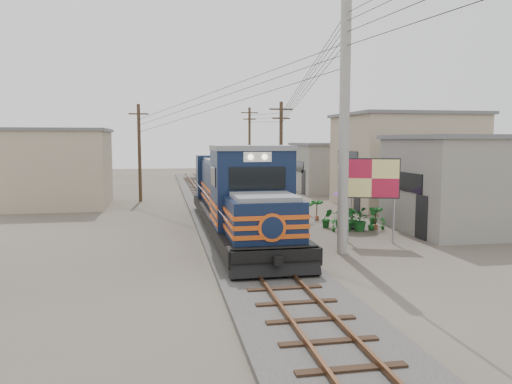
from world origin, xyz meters
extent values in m
plane|color=#473F35|center=(0.00, 0.00, 0.00)|extent=(120.00, 120.00, 0.00)
cube|color=#595651|center=(0.00, 10.00, 0.08)|extent=(3.60, 70.00, 0.16)
cube|color=#51331E|center=(-0.54, 10.00, 0.26)|extent=(0.08, 70.00, 0.12)
cube|color=#51331E|center=(0.54, 10.00, 0.26)|extent=(0.08, 70.00, 0.12)
cube|color=black|center=(0.00, 4.18, 0.79)|extent=(3.00, 16.58, 0.57)
cube|color=black|center=(0.00, -1.00, 0.48)|extent=(2.28, 3.32, 0.67)
cube|color=black|center=(0.00, 9.36, 0.48)|extent=(2.28, 3.32, 0.67)
cube|color=#0E1934|center=(0.00, -2.24, 1.67)|extent=(2.46, 2.49, 1.55)
cube|color=#0E1934|center=(0.00, 0.35, 2.50)|extent=(2.94, 2.69, 3.21)
cube|color=slate|center=(0.00, 0.35, 4.15)|extent=(3.00, 2.83, 0.19)
cube|color=black|center=(0.00, -1.01, 3.07)|extent=(2.10, 0.06, 0.83)
cube|color=white|center=(0.00, -1.02, 3.84)|extent=(1.04, 0.06, 0.36)
cube|color=#0E1934|center=(0.00, 6.77, 2.08)|extent=(2.34, 10.15, 2.38)
cube|color=slate|center=(0.00, 6.77, 3.32)|extent=(2.10, 10.15, 0.19)
cube|color=#D24D13|center=(0.00, 4.18, 1.36)|extent=(3.04, 16.58, 0.15)
cube|color=#D24D13|center=(0.00, 4.18, 1.67)|extent=(3.04, 16.58, 0.15)
cube|color=#D24D13|center=(0.00, 4.18, 1.98)|extent=(3.04, 16.58, 0.15)
cylinder|color=#9E9B93|center=(3.50, -0.50, 5.00)|extent=(0.40, 0.40, 10.00)
cylinder|color=#4C3826|center=(4.50, 14.00, 3.50)|extent=(0.24, 0.24, 7.00)
cube|color=#4C3826|center=(4.50, 14.00, 6.50)|extent=(1.60, 0.10, 0.10)
cube|color=#4C3826|center=(4.50, 14.00, 5.90)|extent=(1.20, 0.10, 0.10)
cylinder|color=#4C3826|center=(4.80, 28.00, 3.75)|extent=(0.24, 0.24, 7.50)
cube|color=#4C3826|center=(4.80, 28.00, 7.00)|extent=(1.60, 0.10, 0.10)
cube|color=#4C3826|center=(4.80, 28.00, 6.40)|extent=(1.20, 0.10, 0.10)
cylinder|color=#4C3826|center=(-5.00, 18.00, 3.50)|extent=(0.24, 0.24, 7.00)
cube|color=#4C3826|center=(-5.00, 18.00, 6.50)|extent=(1.60, 0.10, 0.10)
cube|color=#4C3826|center=(-5.00, 18.00, 5.90)|extent=(1.20, 0.10, 0.10)
cube|color=gray|center=(11.50, 3.00, 2.25)|extent=(7.00, 6.00, 4.50)
cube|color=slate|center=(11.50, 3.00, 4.60)|extent=(7.35, 6.30, 0.20)
cube|color=black|center=(7.98, 3.00, 2.48)|extent=(0.05, 3.00, 0.90)
cube|color=tan|center=(12.50, 12.00, 3.00)|extent=(8.00, 7.00, 6.00)
cube|color=slate|center=(12.50, 12.00, 6.10)|extent=(8.40, 7.35, 0.20)
cube|color=black|center=(8.48, 12.00, 3.30)|extent=(0.05, 3.50, 0.90)
cube|color=gray|center=(11.00, 22.00, 2.00)|extent=(6.00, 6.00, 4.00)
cube|color=slate|center=(11.00, 22.00, 4.10)|extent=(6.30, 6.30, 0.20)
cube|color=black|center=(7.98, 22.00, 2.20)|extent=(0.05, 3.00, 0.90)
cube|color=tan|center=(-10.00, 16.00, 2.50)|extent=(6.00, 6.00, 5.00)
cube|color=slate|center=(-10.00, 16.00, 5.10)|extent=(6.30, 6.30, 0.20)
cube|color=black|center=(-13.02, 16.00, 2.75)|extent=(0.05, 3.00, 0.90)
cylinder|color=#99999E|center=(4.48, 1.49, 1.35)|extent=(0.10, 0.10, 2.71)
cylinder|color=#99999E|center=(6.32, 0.84, 1.35)|extent=(0.10, 0.10, 2.71)
cube|color=black|center=(5.40, 1.16, 2.82)|extent=(2.29, 0.91, 1.73)
cube|color=#B31738|center=(5.40, 1.14, 2.82)|extent=(2.17, 0.84, 1.63)
cylinder|color=black|center=(5.87, 4.57, 0.05)|extent=(0.41, 0.41, 0.10)
cylinder|color=#99999E|center=(5.87, 4.57, 1.02)|extent=(0.05, 0.05, 2.03)
cone|color=#5C256F|center=(5.87, 4.57, 1.99)|extent=(2.50, 2.50, 0.51)
imported|color=black|center=(6.45, 6.77, 0.79)|extent=(0.68, 0.68, 1.59)
imported|color=#1A5C21|center=(4.75, 4.01, 0.31)|extent=(0.38, 0.39, 0.62)
imported|color=#1A5C21|center=(5.47, 4.05, 0.57)|extent=(0.59, 0.69, 1.13)
imported|color=#1A5C21|center=(6.04, 3.99, 0.55)|extent=(0.94, 1.06, 1.11)
imported|color=#1A5C21|center=(6.72, 4.06, 0.31)|extent=(0.49, 0.49, 0.62)
imported|color=#1A5C21|center=(7.34, 4.07, 0.31)|extent=(0.35, 0.26, 0.62)
imported|color=#1A5C21|center=(4.78, 5.11, 0.49)|extent=(0.58, 0.49, 0.97)
imported|color=#1A5C21|center=(5.48, 5.25, 0.37)|extent=(0.78, 0.71, 0.75)
imported|color=#1A5C21|center=(6.13, 5.11, 0.47)|extent=(0.59, 0.59, 0.94)
imported|color=#1A5C21|center=(6.59, 5.27, 0.42)|extent=(0.41, 0.51, 0.84)
imported|color=#1A5C21|center=(7.35, 5.25, 0.47)|extent=(0.43, 0.53, 0.94)
camera|label=1|loc=(-3.43, -18.87, 4.47)|focal=35.00mm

